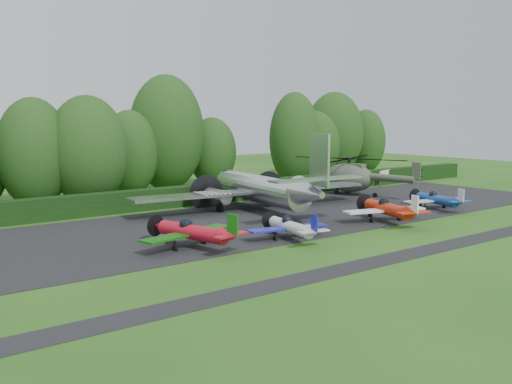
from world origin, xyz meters
TOP-DOWN VIEW (x-y plane):
  - ground at (0.00, 0.00)m, footprint 160.00×160.00m
  - apron at (0.00, 10.00)m, footprint 70.00×18.00m
  - taxiway_verge at (0.00, -6.00)m, footprint 70.00×2.00m
  - hedgerow at (0.00, 21.00)m, footprint 90.00×1.60m
  - transport_plane at (2.67, 13.26)m, footprint 24.83×19.04m
  - light_plane_red at (-10.58, 4.04)m, footprint 7.48×7.86m
  - light_plane_white at (-3.45, 2.03)m, footprint 6.34×6.66m
  - light_plane_orange at (7.68, 2.28)m, footprint 7.52×7.90m
  - light_plane_blue at (16.78, 3.83)m, footprint 6.45×6.79m
  - helicopter at (17.89, 16.47)m, footprint 13.36×15.64m
  - sign_board at (28.24, 19.88)m, footprint 3.58×0.13m
  - tree_0 at (18.73, 27.17)m, footprint 6.59×6.59m
  - tree_1 at (38.88, 32.99)m, footprint 6.33×6.33m
  - tree_4 at (9.86, 33.19)m, footprint 6.31×6.31m
  - tree_5 at (24.27, 29.51)m, footprint 7.45×7.45m
  - tree_6 at (3.06, 32.78)m, footprint 9.07×9.07m
  - tree_7 at (31.71, 32.89)m, footprint 8.85×8.85m
  - tree_10 at (-2.37, 31.55)m, footprint 6.43×6.43m
  - tree_11 at (-9.00, 27.07)m, footprint 8.03×8.03m
  - tree_12 at (-13.83, 28.62)m, footprint 7.14×7.14m

SIDE VIEW (x-z plane):
  - ground at x=0.00m, z-range 0.00..0.00m
  - hedgerow at x=0.00m, z-range -1.00..1.00m
  - taxiway_verge at x=0.00m, z-range 0.00..0.00m
  - apron at x=0.00m, z-range 0.00..0.01m
  - light_plane_white at x=-3.45m, z-range -0.20..2.23m
  - light_plane_blue at x=16.78m, z-range -0.21..2.27m
  - light_plane_red at x=-10.58m, z-range -0.24..2.63m
  - light_plane_orange at x=7.68m, z-range -0.24..2.65m
  - sign_board at x=28.24m, z-range 0.35..2.37m
  - transport_plane at x=2.67m, z-range -1.76..6.20m
  - helicopter at x=17.89m, z-range 0.16..4.46m
  - tree_4 at x=9.86m, z-range -0.01..8.89m
  - tree_10 at x=-2.37m, z-range -0.01..9.76m
  - tree_5 at x=24.27m, z-range -0.01..9.81m
  - tree_1 at x=38.88m, z-range -0.01..10.10m
  - tree_12 at x=-13.83m, z-range -0.01..10.91m
  - tree_11 at x=-9.00m, z-range -0.01..11.16m
  - tree_0 at x=18.73m, z-range -0.02..12.16m
  - tree_7 at x=31.71m, z-range -0.01..12.68m
  - tree_6 at x=3.06m, z-range -0.01..14.04m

